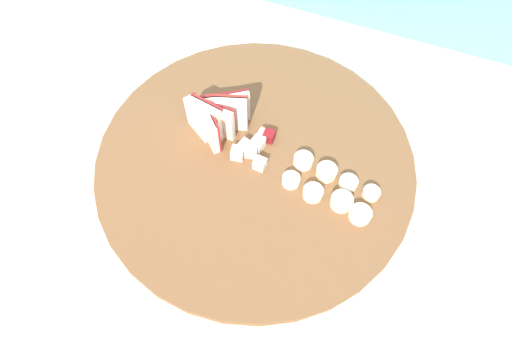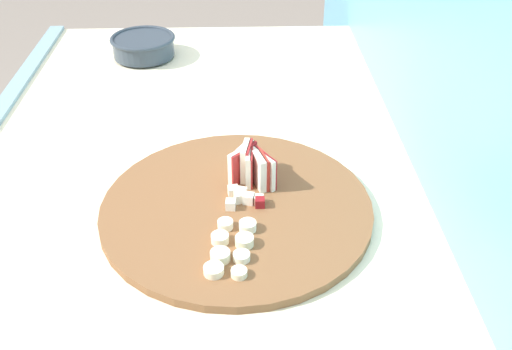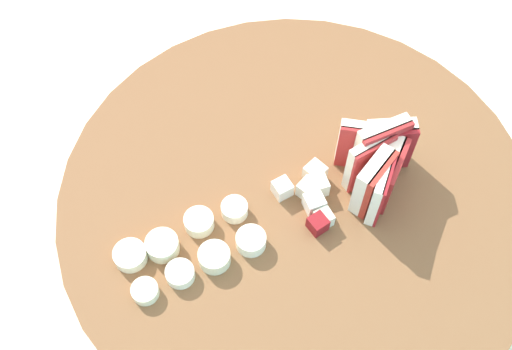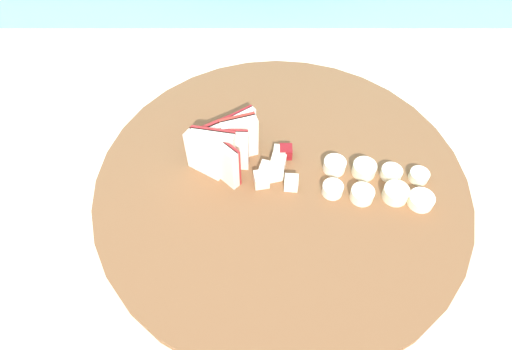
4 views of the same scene
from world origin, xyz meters
The scene contains 6 objects.
ground centered at (0.00, 0.00, 0.00)m, with size 10.00×10.00×0.00m, color gray.
tiled_countertop centered at (0.00, 0.00, 0.47)m, with size 1.43×0.85×0.94m.
cutting_board centered at (0.13, 0.10, 0.94)m, with size 0.44×0.44×0.02m, color brown.
apple_wedge_fan centered at (0.06, 0.13, 0.98)m, with size 0.09×0.08×0.06m.
apple_dice_pile centered at (0.12, 0.11, 0.96)m, with size 0.09×0.07×0.02m.
banana_slice_rows centered at (0.24, 0.09, 0.95)m, with size 0.13×0.08×0.01m.
Camera 3 is at (0.33, 0.31, 1.46)m, focal length 44.53 mm.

